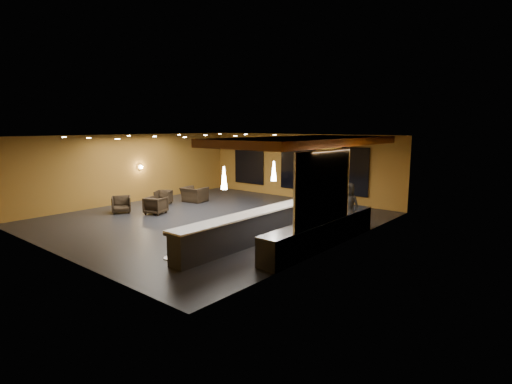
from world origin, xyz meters
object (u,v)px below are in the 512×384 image
Objects in this scene: staff_a at (326,207)px; bar_stool_5 at (281,211)px; column at (331,177)px; bar_stool_6 at (297,207)px; bar_stool_1 at (206,234)px; armchair_a at (121,204)px; staff_c at (348,206)px; armchair_c at (164,197)px; bar_stool_3 at (248,222)px; pendant_1 at (274,171)px; bar_stool_2 at (226,226)px; bar_stool_4 at (263,215)px; staff_b at (332,207)px; bar_stool_0 at (170,241)px; armchair_b at (156,205)px; bar_counter at (265,225)px; pendant_0 at (224,178)px; armchair_d at (194,194)px; pendant_2 at (312,166)px; prep_counter at (322,234)px.

bar_stool_5 is (-1.59, -0.77, -0.24)m from staff_a.
column reaches higher than bar_stool_6.
staff_a is 5.30m from bar_stool_1.
bar_stool_1 is at bearing -95.87° from column.
armchair_a is 7.14m from bar_stool_1.
bar_stool_1 is (-2.30, -5.25, -0.41)m from staff_c.
bar_stool_3 is (7.15, -1.70, 0.15)m from armchair_c.
pendant_1 reaches higher than bar_stool_2.
armchair_c is at bearing 175.38° from bar_stool_4.
bar_stool_0 is at bearing -106.22° from staff_b.
armchair_b is 1.04× the size of bar_stool_0.
pendant_1 is 0.84× the size of bar_stool_5.
bar_counter is 3.34m from staff_b.
staff_a is 9.25m from armchair_a.
armchair_b is at bearing 162.25° from pendant_0.
bar_stool_1 is (7.02, -1.33, 0.11)m from armchair_a.
staff_b is 1.29× the size of armchair_d.
bar_stool_4 is at bearing -147.70° from staff_c.
armchair_a is 7.05m from bar_stool_4.
pendant_1 is at bearing -109.65° from staff_b.
armchair_b is at bearing -164.86° from staff_c.
pendant_2 is 2.18m from bar_stool_5.
pendant_0 is 8.05m from armchair_a.
staff_a reaches higher than bar_stool_4.
staff_a reaches higher than armchair_b.
pendant_0 is 0.89× the size of bar_stool_3.
bar_counter is at bearing 160.93° from armchair_b.
bar_counter is 4.43× the size of staff_c.
bar_stool_3 is (5.58, -0.08, 0.11)m from armchair_b.
bar_stool_6 is (-0.20, 3.44, -0.02)m from bar_stool_3.
armchair_c is 7.35m from bar_stool_3.
pendant_0 is 3.70m from bar_stool_4.
armchair_b is at bearing -78.23° from armchair_c.
staff_a reaches higher than bar_stool_6.
staff_b reaches higher than bar_stool_6.
staff_a is 1.90× the size of bar_stool_0.
staff_a is 1.85× the size of bar_stool_2.
pendant_0 is at bearing 60.24° from bar_stool_0.
bar_stool_2 is at bearing -88.78° from bar_stool_5.
armchair_a is 7.49m from bar_stool_5.
bar_stool_5 reaches higher than bar_stool_1.
bar_stool_6 is at bearing 93.36° from bar_stool_5.
pendant_2 is 0.59× the size of armchair_d.
staff_a is 1.03× the size of staff_b.
pendant_2 is 0.84× the size of armchair_a.
column is 8.53m from armchair_c.
pendant_2 reaches higher than bar_stool_5.
column is at bearing 90.00° from bar_counter.
pendant_1 is 0.83× the size of bar_stool_2.
bar_stool_1 is at bearing -135.32° from prep_counter.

